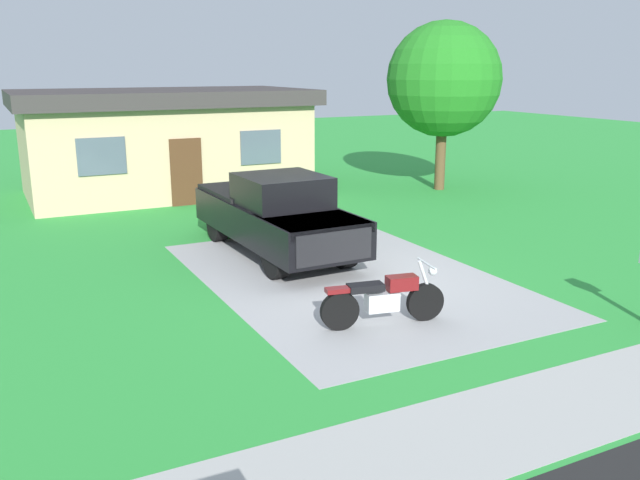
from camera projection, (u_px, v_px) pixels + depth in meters
ground_plane at (348, 278)px, 13.94m from camera, size 80.00×80.00×0.00m
driveway_pad at (348, 278)px, 13.94m from camera, size 5.59×8.35×0.01m
sidewalk_strip at (572, 403)px, 8.76m from camera, size 36.00×1.80×0.01m
motorcycle at (384, 298)px, 11.30m from camera, size 2.20×0.77×1.09m
pickup_truck at (274, 213)px, 15.62m from camera, size 2.13×5.67×1.90m
shade_tree at (444, 80)px, 23.00m from camera, size 3.93×3.93×5.80m
neighbor_house at (165, 141)px, 22.94m from camera, size 9.60×5.60×3.50m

